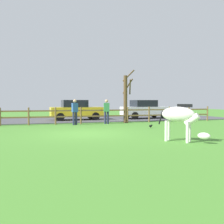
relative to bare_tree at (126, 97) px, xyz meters
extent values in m
plane|color=#47842D|center=(-3.79, -5.11, -1.79)|extent=(60.00, 60.00, 0.00)
cube|color=#47474C|center=(-3.79, 4.19, -1.77)|extent=(28.00, 7.40, 0.05)
cylinder|color=brown|center=(-8.18, -0.11, -1.23)|extent=(0.11, 0.11, 1.12)
cylinder|color=brown|center=(-6.52, -0.11, -1.23)|extent=(0.11, 0.11, 1.12)
cylinder|color=brown|center=(-4.87, -0.11, -1.23)|extent=(0.11, 0.11, 1.12)
cylinder|color=brown|center=(-3.22, -0.11, -1.23)|extent=(0.11, 0.11, 1.12)
cylinder|color=brown|center=(-1.56, -0.11, -1.23)|extent=(0.11, 0.11, 1.12)
cylinder|color=brown|center=(0.09, -0.11, -1.23)|extent=(0.11, 0.11, 1.12)
cylinder|color=brown|center=(1.75, -0.11, -1.23)|extent=(0.11, 0.11, 1.12)
cylinder|color=brown|center=(3.40, -0.11, -1.23)|extent=(0.11, 0.11, 1.12)
cylinder|color=brown|center=(5.05, -0.11, -1.23)|extent=(0.11, 0.11, 1.12)
cylinder|color=brown|center=(6.71, -0.11, -1.23)|extent=(0.11, 0.11, 1.12)
cube|color=brown|center=(-4.04, -0.11, -1.29)|extent=(21.50, 0.06, 0.09)
cube|color=brown|center=(-4.04, -0.11, -0.90)|extent=(21.50, 0.06, 0.09)
cylinder|color=#513A23|center=(-0.04, -0.02, -0.13)|extent=(0.26, 0.26, 3.32)
cylinder|color=#513A23|center=(0.27, -0.12, 0.72)|extent=(0.31, 0.72, 1.03)
cylinder|color=#513A23|center=(0.23, 0.24, 0.79)|extent=(0.64, 0.66, 1.07)
cylinder|color=#513A23|center=(0.30, 0.28, 1.55)|extent=(0.70, 0.77, 0.81)
ellipsoid|color=white|center=(-0.92, -8.40, -0.76)|extent=(1.18, 1.25, 0.56)
cylinder|color=white|center=(-0.55, -8.60, -1.40)|extent=(0.11, 0.11, 0.78)
cylinder|color=white|center=(-0.76, -8.79, -1.40)|extent=(0.11, 0.11, 0.78)
cylinder|color=white|center=(-1.08, -8.00, -1.40)|extent=(0.11, 0.11, 0.78)
cylinder|color=white|center=(-1.29, -8.19, -1.40)|extent=(0.11, 0.11, 0.78)
cylinder|color=white|center=(-0.57, -8.79, -0.95)|extent=(0.57, 0.60, 0.51)
ellipsoid|color=white|center=(-0.29, -9.10, -1.51)|extent=(0.44, 0.46, 0.24)
cube|color=black|center=(-0.76, -8.58, -0.44)|extent=(0.40, 0.45, 0.12)
cylinder|color=black|center=(-1.37, -7.89, -0.91)|extent=(0.16, 0.18, 0.54)
cylinder|color=black|center=(0.12, -3.80, -1.76)|extent=(0.01, 0.01, 0.06)
cylinder|color=black|center=(0.12, -3.84, -1.76)|extent=(0.01, 0.01, 0.06)
ellipsoid|color=black|center=(0.12, -3.82, -1.67)|extent=(0.18, 0.10, 0.12)
sphere|color=black|center=(0.21, -3.82, -1.62)|extent=(0.07, 0.07, 0.07)
cube|color=yellow|center=(-3.05, 3.05, -1.09)|extent=(4.06, 1.86, 0.70)
cube|color=black|center=(-3.20, 3.04, -0.46)|extent=(1.96, 1.64, 0.56)
cylinder|color=black|center=(-1.73, 3.95, -1.44)|extent=(0.61, 0.20, 0.60)
cylinder|color=black|center=(-1.67, 2.25, -1.44)|extent=(0.61, 0.20, 0.60)
cylinder|color=black|center=(-4.43, 3.85, -1.44)|extent=(0.61, 0.20, 0.60)
cylinder|color=black|center=(-4.36, 2.15, -1.44)|extent=(0.61, 0.20, 0.60)
cube|color=white|center=(2.83, 3.04, -1.09)|extent=(4.09, 1.94, 0.70)
cube|color=black|center=(2.68, 3.03, -0.46)|extent=(1.99, 1.67, 0.56)
cylinder|color=black|center=(4.13, 3.97, -1.44)|extent=(0.61, 0.22, 0.60)
cylinder|color=black|center=(4.23, 2.27, -1.44)|extent=(0.61, 0.22, 0.60)
cylinder|color=black|center=(1.44, 3.81, -1.44)|extent=(0.61, 0.22, 0.60)
cylinder|color=black|center=(1.54, 2.11, -1.44)|extent=(0.61, 0.22, 0.60)
cylinder|color=#232847|center=(-1.65, -0.54, -1.38)|extent=(0.14, 0.14, 0.82)
cylinder|color=#232847|center=(-1.47, -0.56, -1.38)|extent=(0.14, 0.14, 0.82)
cube|color=#38844C|center=(-1.56, -0.55, -0.68)|extent=(0.38, 0.26, 0.58)
sphere|color=tan|center=(-1.56, -0.55, -0.26)|extent=(0.22, 0.22, 0.22)
cylinder|color=#232847|center=(-3.78, -0.72, -1.38)|extent=(0.14, 0.14, 0.82)
cylinder|color=#232847|center=(-3.61, -0.67, -1.38)|extent=(0.14, 0.14, 0.82)
cube|color=#2D569E|center=(-3.69, -0.70, -0.68)|extent=(0.41, 0.32, 0.58)
sphere|color=tan|center=(-3.69, -0.70, -0.26)|extent=(0.22, 0.22, 0.22)
camera|label=1|loc=(-5.94, -16.67, -0.28)|focal=40.18mm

